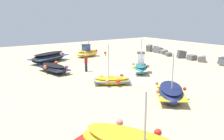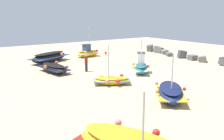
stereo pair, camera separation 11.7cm
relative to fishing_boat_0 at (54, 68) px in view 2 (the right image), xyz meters
The scene contains 10 objects.
ground_plane 7.61m from the fishing_boat_0, 46.66° to the left, with size 57.04×57.04×0.00m, color #C6B289.
fishing_boat_0 is the anchor object (origin of this frame).
fishing_boat_1 5.71m from the fishing_boat_0, 162.80° to the left, with size 4.14×5.67×1.16m.
fishing_boat_2 7.15m from the fishing_boat_0, 18.34° to the left, with size 2.69×3.28×3.30m.
fishing_boat_4 12.46m from the fishing_boat_0, 16.05° to the left, with size 4.11×3.98×3.19m.
fishing_boat_5 8.57m from the fishing_boat_0, 53.84° to the left, with size 3.31×3.02×3.42m.
fishing_boat_6 9.58m from the fishing_boat_0, 129.99° to the left, with size 1.98×3.61×3.99m.
person_walking 3.24m from the fishing_boat_0, 61.52° to the left, with size 0.32×0.32×1.74m.
breakwater_rocks 17.80m from the fishing_boat_0, 71.52° to the left, with size 20.25×2.53×1.31m.
mooring_buoy_0 11.48m from the fishing_boat_0, 119.94° to the left, with size 0.37×0.37×0.54m.
Camera 2 is at (17.58, -14.49, 5.61)m, focal length 39.65 mm.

